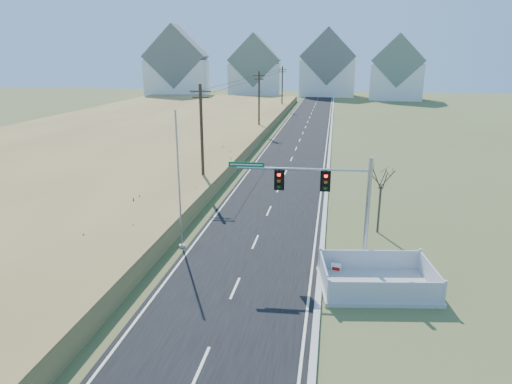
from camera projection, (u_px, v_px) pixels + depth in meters
name	position (u px, v px, depth m)	size (l,w,h in m)	color
ground	(243.00, 271.00, 24.79)	(260.00, 260.00, 0.00)	#515C2C
road	(305.00, 129.00, 71.97)	(8.00, 180.00, 0.06)	black
curb	(331.00, 129.00, 71.28)	(0.30, 180.00, 0.18)	#B2AFA8
reed_marsh	(135.00, 131.00, 66.21)	(38.00, 110.00, 1.30)	tan
utility_pole_near	(202.00, 136.00, 38.64)	(1.80, 0.26, 9.00)	#422D1E
utility_pole_mid	(259.00, 102.00, 66.95)	(1.80, 0.26, 9.00)	#422D1E
utility_pole_far	(282.00, 88.00, 95.26)	(1.80, 0.26, 9.00)	#422D1E
condo_nw	(177.00, 69.00, 123.06)	(17.69, 13.38, 19.05)	white
condo_nnw	(255.00, 71.00, 127.61)	(14.93, 11.17, 17.03)	white
condo_n	(327.00, 68.00, 127.97)	(15.27, 10.20, 18.54)	white
condo_ne	(397.00, 73.00, 117.75)	(14.12, 10.51, 16.52)	white
traffic_signal_mast	(334.00, 199.00, 24.42)	(7.76, 0.76, 6.18)	#9EA0A5
fence_enclosure	(376.00, 283.00, 22.94)	(6.14, 4.64, 1.28)	#B7B5AD
open_sign	(336.00, 269.00, 24.31)	(0.52, 0.14, 0.65)	white
flagpole	(180.00, 195.00, 26.93)	(0.38, 0.38, 8.34)	#B7B5AD
bare_tree	(382.00, 177.00, 29.17)	(1.78, 1.78, 4.72)	#4C3F33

